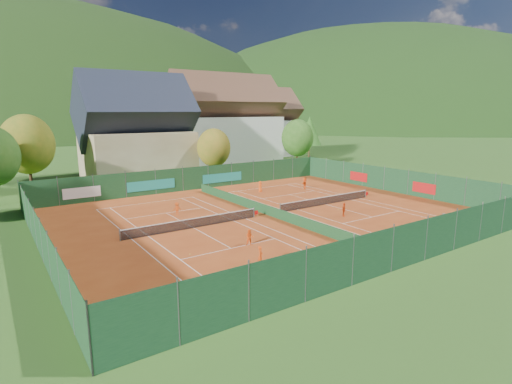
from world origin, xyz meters
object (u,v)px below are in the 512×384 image
object	(u,v)px
ball_hopper	(445,215)
player_right_far_a	(260,186)
player_left_far	(177,209)
player_right_far_b	(305,183)
hotel_block_a	(225,126)
chalet	(136,134)
player_left_near	(260,256)
hotel_block_b	(261,127)
player_right_near	(344,210)
player_left_mid	(250,237)

from	to	relation	value
ball_hopper	player_right_far_a	distance (m)	21.99
player_left_far	player_right_far_b	xyz separation A→B (m)	(19.32, 3.07, 0.13)
hotel_block_a	chalet	bearing A→B (deg)	-162.47
player_left_near	player_left_far	bearing A→B (deg)	46.22
player_left_near	player_right_far_a	bearing A→B (deg)	13.98
hotel_block_b	player_right_far_b	size ratio (longest dim) A/B	10.95
chalet	player_right_far_a	bearing A→B (deg)	-65.72
player_right_near	hotel_block_a	bearing A→B (deg)	51.72
player_left_near	player_left_mid	bearing A→B (deg)	25.24
player_right_near	player_right_far_b	world-z (taller)	player_right_far_b
player_right_near	player_right_far_a	world-z (taller)	player_right_far_a
player_left_mid	chalet	bearing A→B (deg)	119.39
player_left_near	player_right_far_b	xyz separation A→B (m)	(20.05, 18.52, 0.09)
player_left_near	player_right_far_b	size ratio (longest dim) A/B	0.88
chalet	player_right_far_a	distance (m)	22.83
player_left_near	player_right_far_b	bearing A→B (deg)	1.66
player_left_mid	player_right_far_b	world-z (taller)	player_right_far_b
ball_hopper	player_right_near	size ratio (longest dim) A/B	0.58
ball_hopper	player_right_near	xyz separation A→B (m)	(-6.48, 6.54, 0.13)
hotel_block_a	player_left_mid	xyz separation A→B (m)	(-22.45, -42.58, -6.74)
hotel_block_a	player_right_far_a	distance (m)	28.72
player_right_far_b	ball_hopper	bearing A→B (deg)	52.51
hotel_block_b	ball_hopper	distance (m)	58.23
ball_hopper	player_left_near	xyz separation A→B (m)	(-20.50, 0.73, 0.14)
ball_hopper	player_left_near	bearing A→B (deg)	177.96
player_right_far_a	hotel_block_b	bearing A→B (deg)	-150.17
player_left_far	player_right_far_a	distance (m)	14.34
ball_hopper	player_right_far_a	size ratio (longest dim) A/B	0.58
hotel_block_a	player_right_far_b	distance (m)	28.98
player_left_near	player_right_near	size ratio (longest dim) A/B	1.02
ball_hopper	player_left_near	distance (m)	20.51
chalet	player_left_far	size ratio (longest dim) A/B	12.29
player_left_mid	player_left_far	size ratio (longest dim) A/B	0.97
player_left_near	player_left_mid	size ratio (longest dim) A/B	1.09
player_left_far	player_left_near	bearing A→B (deg)	90.94
ball_hopper	player_right_near	world-z (taller)	player_right_near
player_left_mid	ball_hopper	bearing A→B (deg)	21.07
chalet	hotel_block_b	xyz separation A→B (m)	(33.00, 14.00, -0.01)
hotel_block_a	player_left_mid	bearing A→B (deg)	-117.80
player_left_mid	player_right_near	bearing A→B (deg)	43.80
chalet	player_left_far	xyz separation A→B (m)	(-4.42, -24.99, -5.97)
chalet	player_left_far	bearing A→B (deg)	-100.02
player_right_far_b	hotel_block_b	bearing A→B (deg)	-155.59
chalet	player_left_mid	world-z (taller)	chalet
player_left_near	player_right_far_a	distance (m)	24.81
chalet	player_left_mid	xyz separation A→B (m)	(-3.45, -36.58, -5.98)
player_left_far	player_right_near	bearing A→B (deg)	147.72
player_left_far	player_right_near	xyz separation A→B (m)	(13.29, -9.63, 0.03)
player_left_near	player_left_mid	distance (m)	4.21
chalet	player_left_near	xyz separation A→B (m)	(-5.15, -40.44, -5.93)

